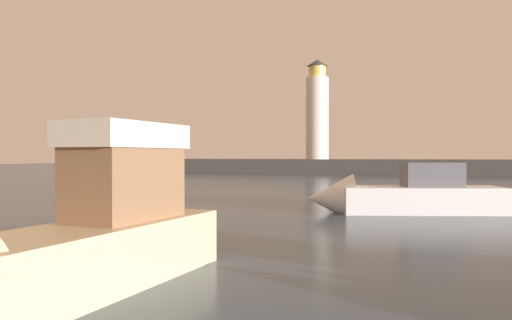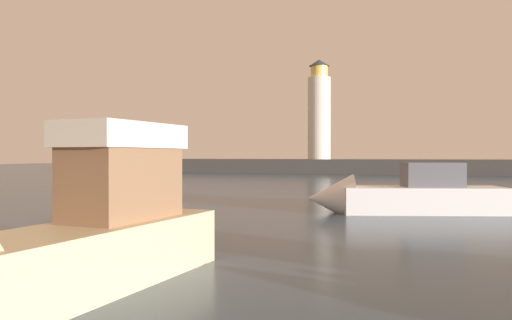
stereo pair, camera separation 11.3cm
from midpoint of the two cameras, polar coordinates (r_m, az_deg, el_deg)
name	(u,v)px [view 2 (the right image)]	position (r m, az deg, el deg)	size (l,w,h in m)	color
ground_plane	(313,190)	(37.18, 6.55, -3.41)	(220.00, 220.00, 0.00)	#384C60
breakwater	(364,166)	(72.43, 12.11, -0.72)	(86.04, 6.72, 2.00)	#423F3D
lighthouse	(319,112)	(73.60, 7.18, 5.38)	(3.25, 3.25, 14.35)	silver
motorboat_0	(396,196)	(23.24, 15.64, -3.95)	(8.78, 4.38, 2.66)	white
motorboat_3	(76,237)	(9.92, -19.29, -8.15)	(2.54, 7.63, 3.45)	beige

